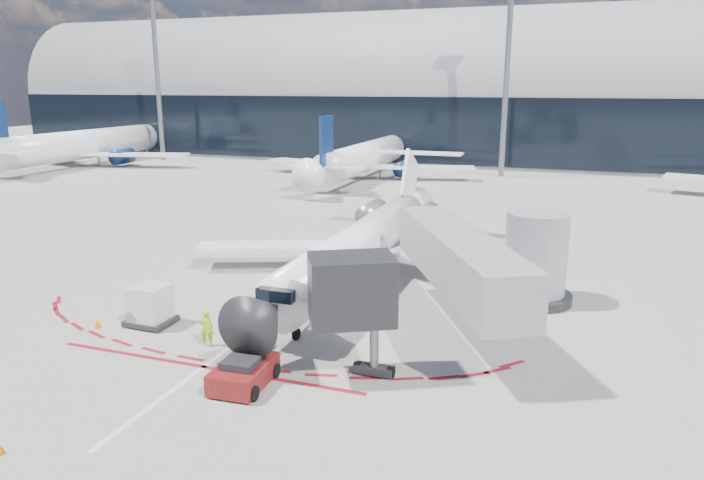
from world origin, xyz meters
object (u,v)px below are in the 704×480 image
(regional_jet, at_px, (365,241))
(pushback_tug, at_px, (244,373))
(ramp_worker, at_px, (207,328))
(uld_container, at_px, (150,306))

(regional_jet, height_order, pushback_tug, regional_jet)
(regional_jet, bearing_deg, pushback_tug, -90.15)
(regional_jet, bearing_deg, ramp_worker, -106.16)
(regional_jet, relative_size, ramp_worker, 16.17)
(pushback_tug, bearing_deg, ramp_worker, 137.63)
(regional_jet, xyz_separation_m, ramp_worker, (-3.41, -11.77, -1.42))
(uld_container, bearing_deg, ramp_worker, -16.56)
(ramp_worker, bearing_deg, regional_jet, -140.35)
(regional_jet, bearing_deg, uld_container, -124.82)
(regional_jet, height_order, ramp_worker, regional_jet)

